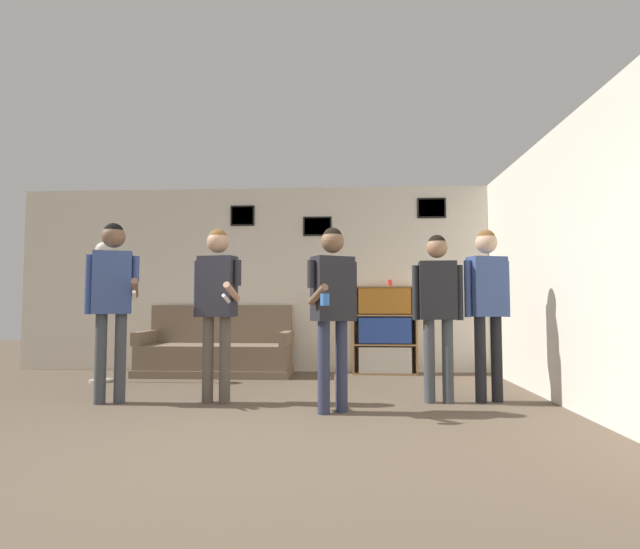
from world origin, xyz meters
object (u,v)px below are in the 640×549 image
Objects in this scene: person_watcher_holding_cup at (333,298)px; drinking_cup at (390,283)px; couch at (217,352)px; floor_lamp at (103,278)px; person_spectator_near_bookshelf at (438,299)px; person_player_foreground_center at (217,295)px; person_player_foreground_left at (112,290)px; person_spectator_far_right at (487,295)px; bookshelf at (384,330)px.

person_watcher_holding_cup reaches higher than drinking_cup.
couch is 23.00× the size of drinking_cup.
person_spectator_near_bookshelf is (4.00, -1.13, -0.28)m from floor_lamp.
drinking_cup is (3.69, 0.92, -0.03)m from floor_lamp.
couch is 2.19m from person_player_foreground_center.
person_player_foreground_left is at bearing -142.42° from drinking_cup.
person_player_foreground_left is at bearing -103.96° from couch.
person_watcher_holding_cup is 1.65m from person_spectator_far_right.
person_player_foreground_center is at bearing -130.96° from drinking_cup.
person_player_foreground_center and person_spectator_far_right have the same top height.
person_player_foreground_left reaches higher than person_player_foreground_center.
person_watcher_holding_cup reaches higher than person_spectator_near_bookshelf.
bookshelf is 2.12m from person_spectator_near_bookshelf.
bookshelf is 0.74× the size of person_spectator_near_bookshelf.
person_player_foreground_left reaches higher than person_spectator_far_right.
person_spectator_near_bookshelf is (2.72, -1.86, 0.72)m from couch.
person_player_foreground_center is at bearing -176.58° from person_spectator_near_bookshelf.
person_spectator_far_right reaches higher than person_watcher_holding_cup.
couch is 1.17× the size of person_player_foreground_left.
floor_lamp is 3.81m from drinking_cup.
person_player_foreground_center reaches higher than bookshelf.
person_player_foreground_center reaches higher than drinking_cup.
person_watcher_holding_cup is (1.16, -0.39, -0.04)m from person_player_foreground_center.
couch is at bearing -175.52° from drinking_cup.
person_spectator_near_bookshelf is (2.20, 0.13, -0.04)m from person_player_foreground_center.
floor_lamp is at bearing -166.02° from drinking_cup.
drinking_cup is (0.73, 2.57, 0.25)m from person_watcher_holding_cup.
person_player_foreground_center is at bearing -34.97° from floor_lamp.
person_spectator_far_right is (0.51, 0.07, 0.04)m from person_spectator_near_bookshelf.
person_spectator_near_bookshelf is (3.23, 0.21, -0.09)m from person_player_foreground_left.
person_player_foreground_left is 1.04m from person_player_foreground_center.
bookshelf is (2.34, 0.19, 0.31)m from couch.
person_player_foreground_left is 3.70m from drinking_cup.
person_player_foreground_center is 18.99× the size of drinking_cup.
floor_lamp is 19.43× the size of drinking_cup.
bookshelf is at bearing -179.66° from drinking_cup.
person_player_foreground_left is 1.03× the size of person_spectator_far_right.
floor_lamp is 2.21m from person_player_foreground_center.
drinking_cup reaches higher than couch.
floor_lamp reaches higher than drinking_cup.
person_player_foreground_left reaches higher than drinking_cup.
couch is 3.37m from person_spectator_near_bookshelf.
person_player_foreground_center is 1.23m from person_watcher_holding_cup.
bookshelf is at bearing 38.33° from person_player_foreground_left.
person_player_foreground_center is at bearing 161.56° from person_watcher_holding_cup.
drinking_cup is (-0.81, 1.98, 0.21)m from person_spectator_far_right.
person_spectator_near_bookshelf is at bearing -79.38° from bookshelf.
couch is 1.25× the size of person_watcher_holding_cup.
person_player_foreground_center is (1.04, 0.07, -0.04)m from person_player_foreground_left.
floor_lamp is 1.55m from person_player_foreground_left.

